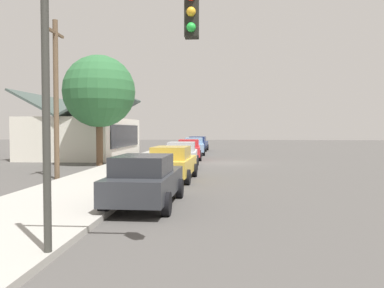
# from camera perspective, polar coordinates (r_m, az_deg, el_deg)

# --- Properties ---
(ground_plane) EXTENTS (120.00, 120.00, 0.00)m
(ground_plane) POSITION_cam_1_polar(r_m,az_deg,el_deg) (27.65, 4.96, -2.77)
(ground_plane) COLOR #4C4947
(sidewalk_curb) EXTENTS (60.00, 4.20, 0.16)m
(sidewalk_curb) POSITION_cam_1_polar(r_m,az_deg,el_deg) (28.10, -6.54, -2.54)
(sidewalk_curb) COLOR #A3A099
(sidewalk_curb) RESTS_ON ground
(car_charcoal) EXTENTS (4.64, 2.05, 1.59)m
(car_charcoal) POSITION_cam_1_polar(r_m,az_deg,el_deg) (12.24, -6.78, -5.18)
(car_charcoal) COLOR #2D3035
(car_charcoal) RESTS_ON ground
(car_mustard) EXTENTS (4.68, 2.11, 1.59)m
(car_mustard) POSITION_cam_1_polar(r_m,az_deg,el_deg) (18.17, -2.84, -2.77)
(car_mustard) COLOR gold
(car_mustard) RESTS_ON ground
(car_silver) EXTENTS (4.59, 2.13, 1.59)m
(car_silver) POSITION_cam_1_polar(r_m,az_deg,el_deg) (24.34, -1.46, -1.51)
(car_silver) COLOR silver
(car_silver) RESTS_ON ground
(car_cherry) EXTENTS (4.97, 2.13, 1.59)m
(car_cherry) POSITION_cam_1_polar(r_m,az_deg,el_deg) (30.57, -0.45, -0.76)
(car_cherry) COLOR red
(car_cherry) RESTS_ON ground
(car_skyblue) EXTENTS (4.76, 2.21, 1.59)m
(car_skyblue) POSITION_cam_1_polar(r_m,az_deg,el_deg) (36.48, 0.27, -0.29)
(car_skyblue) COLOR #8CB7E0
(car_skyblue) RESTS_ON ground
(car_navy) EXTENTS (4.88, 2.23, 1.59)m
(car_navy) POSITION_cam_1_polar(r_m,az_deg,el_deg) (42.75, 0.88, 0.07)
(car_navy) COLOR navy
(car_navy) RESTS_ON ground
(storefront_building) EXTENTS (12.47, 7.30, 5.28)m
(storefront_building) POSITION_cam_1_polar(r_m,az_deg,el_deg) (35.09, -15.19, 1.14)
(storefront_building) COLOR silver
(storefront_building) RESTS_ON ground
(shade_tree) EXTENTS (4.66, 4.66, 7.15)m
(shade_tree) POSITION_cam_1_polar(r_m,az_deg,el_deg) (26.33, -13.32, 7.39)
(shade_tree) COLOR brown
(shade_tree) RESTS_ON ground
(traffic_light_main) EXTENTS (0.37, 2.79, 5.20)m
(traffic_light_main) POSITION_cam_1_polar(r_m,az_deg,el_deg) (7.18, -12.64, 11.06)
(traffic_light_main) COLOR #383833
(traffic_light_main) RESTS_ON ground
(utility_pole_wooden) EXTENTS (1.80, 0.24, 7.50)m
(utility_pole_wooden) POSITION_cam_1_polar(r_m,az_deg,el_deg) (19.76, -19.11, 6.55)
(utility_pole_wooden) COLOR brown
(utility_pole_wooden) RESTS_ON ground
(fire_hydrant_red) EXTENTS (0.22, 0.22, 0.71)m
(fire_hydrant_red) POSITION_cam_1_polar(r_m,az_deg,el_deg) (31.34, -2.86, -1.28)
(fire_hydrant_red) COLOR red
(fire_hydrant_red) RESTS_ON sidewalk_curb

